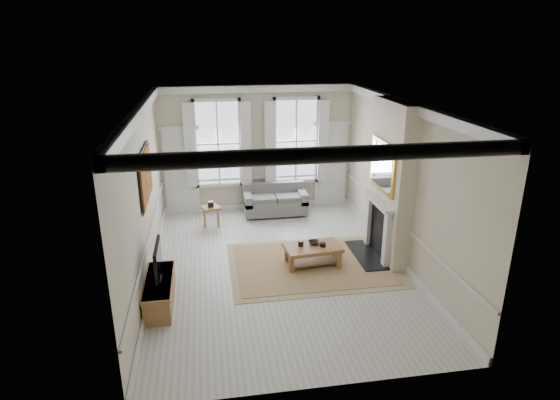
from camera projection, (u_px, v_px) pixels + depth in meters
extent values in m
plane|color=#B7B5AD|center=(279.00, 267.00, 9.84)|extent=(7.20, 7.20, 0.00)
plane|color=white|center=(278.00, 104.00, 8.70)|extent=(7.20, 7.20, 0.00)
plane|color=beige|center=(257.00, 149.00, 12.62)|extent=(5.20, 0.00, 5.20)
plane|color=beige|center=(144.00, 198.00, 8.87)|extent=(0.00, 7.20, 7.20)
plane|color=beige|center=(402.00, 184.00, 9.67)|extent=(0.00, 7.20, 7.20)
cube|color=silver|center=(182.00, 173.00, 12.45)|extent=(0.90, 0.08, 2.30)
cube|color=silver|center=(331.00, 166.00, 13.08)|extent=(0.90, 0.08, 2.30)
cube|color=#BA701F|center=(146.00, 175.00, 9.04)|extent=(0.05, 1.66, 1.06)
cube|color=beige|center=(391.00, 182.00, 9.83)|extent=(0.35, 1.70, 3.38)
cube|color=black|center=(366.00, 255.00, 10.32)|extent=(0.55, 1.50, 0.05)
cube|color=silver|center=(386.00, 242.00, 9.66)|extent=(0.10, 0.18, 1.15)
cube|color=silver|center=(368.00, 222.00, 10.68)|extent=(0.10, 0.18, 1.15)
cube|color=silver|center=(377.00, 200.00, 9.92)|extent=(0.20, 1.45, 0.06)
cube|color=black|center=(379.00, 233.00, 10.18)|extent=(0.02, 0.92, 1.00)
cube|color=gold|center=(382.00, 166.00, 9.68)|extent=(0.06, 1.26, 1.06)
cube|color=#5B5B58|center=(275.00, 206.00, 12.65)|extent=(1.68, 0.82, 0.38)
cube|color=#5B5B58|center=(273.00, 190.00, 12.82)|extent=(1.68, 0.20, 0.44)
cube|color=#5B5B58|center=(248.00, 199.00, 12.46)|extent=(0.20, 0.82, 0.30)
cube|color=#5B5B58|center=(302.00, 196.00, 12.69)|extent=(0.20, 0.82, 0.30)
cylinder|color=brown|center=(250.00, 218.00, 12.34)|extent=(0.06, 0.06, 0.08)
cylinder|color=brown|center=(299.00, 208.00, 13.10)|extent=(0.06, 0.06, 0.08)
cube|color=brown|center=(211.00, 208.00, 11.85)|extent=(0.54, 0.54, 0.06)
cube|color=brown|center=(205.00, 220.00, 11.76)|extent=(0.05, 0.05, 0.45)
cube|color=brown|center=(218.00, 219.00, 11.81)|extent=(0.05, 0.05, 0.45)
cube|color=brown|center=(205.00, 215.00, 12.05)|extent=(0.05, 0.05, 0.45)
cube|color=brown|center=(217.00, 214.00, 12.10)|extent=(0.05, 0.05, 0.45)
cube|color=tan|center=(312.00, 264.00, 9.94)|extent=(3.50, 2.60, 0.02)
cube|color=brown|center=(313.00, 248.00, 9.81)|extent=(1.22, 0.78, 0.08)
cube|color=brown|center=(292.00, 264.00, 9.59)|extent=(0.10, 0.10, 0.36)
cube|color=brown|center=(338.00, 261.00, 9.74)|extent=(0.10, 0.10, 0.36)
cube|color=brown|center=(288.00, 254.00, 10.04)|extent=(0.10, 0.10, 0.36)
cube|color=brown|center=(332.00, 251.00, 10.18)|extent=(0.10, 0.10, 0.36)
cylinder|color=black|center=(301.00, 243.00, 9.79)|extent=(0.11, 0.11, 0.11)
cylinder|color=black|center=(323.00, 244.00, 9.77)|extent=(0.13, 0.13, 0.09)
imported|color=black|center=(314.00, 243.00, 9.89)|extent=(0.25, 0.25, 0.06)
cube|color=brown|center=(160.00, 292.00, 8.40)|extent=(0.46, 1.42, 0.51)
cube|color=black|center=(160.00, 279.00, 8.31)|extent=(0.08, 0.30, 0.03)
cube|color=black|center=(158.00, 259.00, 8.18)|extent=(0.05, 0.90, 0.55)
cube|color=black|center=(159.00, 259.00, 8.19)|extent=(0.01, 0.83, 0.49)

